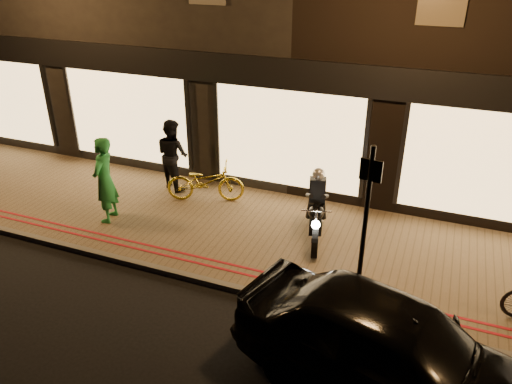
% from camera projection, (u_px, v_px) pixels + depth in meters
% --- Properties ---
extents(ground, '(90.00, 90.00, 0.00)m').
position_uv_depth(ground, '(219.00, 289.00, 9.32)').
color(ground, black).
rests_on(ground, ground).
extents(sidewalk, '(50.00, 4.00, 0.12)m').
position_uv_depth(sidewalk, '(258.00, 234.00, 10.95)').
color(sidewalk, brown).
rests_on(sidewalk, ground).
extents(kerb_stone, '(50.00, 0.14, 0.12)m').
position_uv_depth(kerb_stone, '(220.00, 285.00, 9.33)').
color(kerb_stone, '#59544C').
rests_on(kerb_stone, ground).
extents(red_kerb_lines, '(50.00, 0.26, 0.01)m').
position_uv_depth(red_kerb_lines, '(231.00, 268.00, 9.72)').
color(red_kerb_lines, maroon).
rests_on(red_kerb_lines, sidewalk).
extents(building_row, '(48.00, 10.11, 8.50)m').
position_uv_depth(building_row, '(343.00, 1.00, 14.90)').
color(building_row, black).
rests_on(building_row, ground).
extents(motorcycle, '(0.72, 1.91, 1.59)m').
position_uv_depth(motorcycle, '(316.00, 213.00, 10.43)').
color(motorcycle, black).
rests_on(motorcycle, sidewalk).
extents(sign_post, '(0.35, 0.09, 3.00)m').
position_uv_depth(sign_post, '(365.00, 223.00, 7.93)').
color(sign_post, black).
rests_on(sign_post, sidewalk).
extents(bicycle_gold, '(1.99, 1.24, 0.99)m').
position_uv_depth(bicycle_gold, '(205.00, 182.00, 12.07)').
color(bicycle_gold, gold).
rests_on(bicycle_gold, sidewalk).
extents(person_green, '(0.60, 0.80, 1.97)m').
position_uv_depth(person_green, '(105.00, 180.00, 11.00)').
color(person_green, '#217F37').
rests_on(person_green, sidewalk).
extents(person_dark, '(1.08, 0.98, 1.82)m').
position_uv_depth(person_dark, '(173.00, 154.00, 12.55)').
color(person_dark, black).
rests_on(person_dark, sidewalk).
extents(parked_car, '(4.91, 2.95, 1.56)m').
position_uv_depth(parked_car, '(392.00, 351.00, 6.82)').
color(parked_car, black).
rests_on(parked_car, ground).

